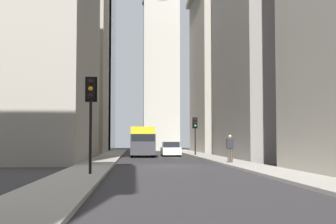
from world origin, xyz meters
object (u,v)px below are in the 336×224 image
object	(u,v)px
sedan_white	(171,149)
traffic_light_midblock	(195,127)
traffic_light_foreground	(91,102)
discarded_bottle	(256,167)
pedestrian	(230,147)
delivery_truck	(142,141)

from	to	relation	value
sedan_white	traffic_light_midblock	size ratio (longest dim) A/B	1.16
traffic_light_foreground	discarded_bottle	xyz separation A→B (m)	(2.83, -7.91, -2.98)
sedan_white	discarded_bottle	xyz separation A→B (m)	(-23.52, -2.49, -0.42)
traffic_light_midblock	pedestrian	size ratio (longest dim) A/B	2.07
pedestrian	discarded_bottle	xyz separation A→B (m)	(-7.00, 0.13, -0.87)
sedan_white	pedestrian	size ratio (longest dim) A/B	2.40
delivery_truck	traffic_light_midblock	size ratio (longest dim) A/B	1.74
delivery_truck	traffic_light_midblock	xyz separation A→B (m)	(1.25, -5.22, 1.40)
traffic_light_foreground	discarded_bottle	distance (m)	8.92
traffic_light_foreground	pedestrian	distance (m)	12.88
sedan_white	traffic_light_foreground	bearing A→B (deg)	168.37
traffic_light_foreground	traffic_light_midblock	world-z (taller)	traffic_light_foreground
traffic_light_foreground	delivery_truck	bearing A→B (deg)	-6.02
pedestrian	traffic_light_midblock	bearing A→B (deg)	0.69
discarded_bottle	traffic_light_midblock	bearing A→B (deg)	0.16
traffic_light_midblock	discarded_bottle	bearing A→B (deg)	-179.84
delivery_truck	sedan_white	size ratio (longest dim) A/B	1.50
pedestrian	traffic_light_foreground	bearing A→B (deg)	140.71
pedestrian	discarded_bottle	distance (m)	7.06
traffic_light_midblock	discarded_bottle	size ratio (longest dim) A/B	13.73
traffic_light_midblock	pedestrian	xyz separation A→B (m)	(-16.30, -0.20, -1.74)
sedan_white	delivery_truck	bearing A→B (deg)	117.71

